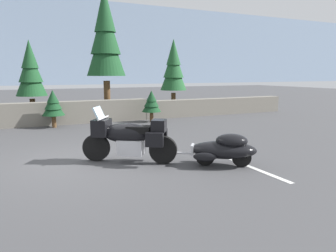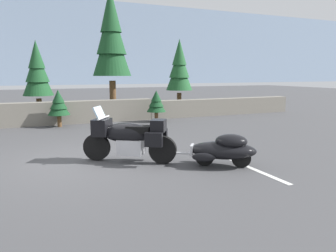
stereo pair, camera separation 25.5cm
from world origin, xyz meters
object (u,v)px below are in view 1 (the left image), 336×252
object	(u,v)px
touring_motorcycle	(129,137)
pine_tree_far_right	(173,68)
pine_tree_secondary	(30,71)
car_shaped_trailer	(224,149)
pine_tree_tall	(105,36)

from	to	relation	value
touring_motorcycle	pine_tree_far_right	size ratio (longest dim) A/B	0.52
touring_motorcycle	pine_tree_secondary	distance (m)	8.34
car_shaped_trailer	pine_tree_secondary	world-z (taller)	pine_tree_secondary
touring_motorcycle	pine_tree_secondary	world-z (taller)	pine_tree_secondary
car_shaped_trailer	pine_tree_tall	distance (m)	10.03
pine_tree_secondary	pine_tree_tall	bearing A→B (deg)	2.86
touring_motorcycle	pine_tree_secondary	xyz separation A→B (m)	(-1.72, 8.00, 1.60)
pine_tree_tall	pine_tree_far_right	size ratio (longest dim) A/B	1.59
pine_tree_far_right	pine_tree_tall	bearing A→B (deg)	175.45
touring_motorcycle	pine_tree_tall	distance (m)	8.94
pine_tree_tall	pine_tree_secondary	distance (m)	3.74
touring_motorcycle	pine_tree_far_right	world-z (taller)	pine_tree_far_right
touring_motorcycle	car_shaped_trailer	world-z (taller)	touring_motorcycle
pine_tree_secondary	car_shaped_trailer	bearing A→B (deg)	-68.81
pine_tree_tall	pine_tree_far_right	bearing A→B (deg)	-4.55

